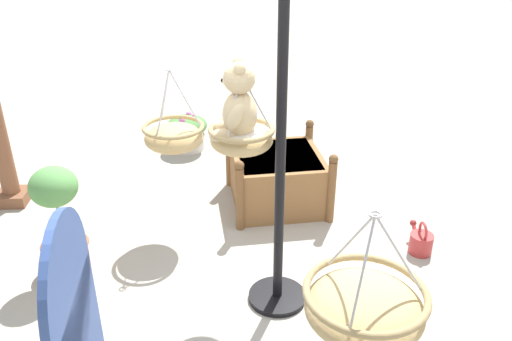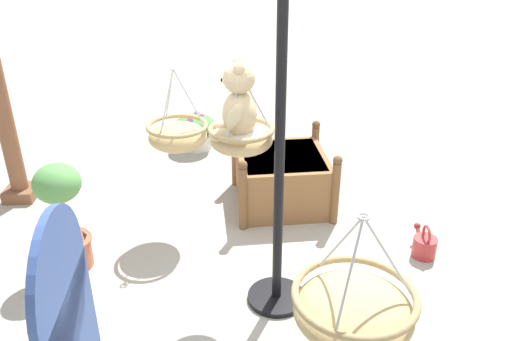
{
  "view_description": "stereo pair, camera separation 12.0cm",
  "coord_description": "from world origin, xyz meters",
  "px_view_note": "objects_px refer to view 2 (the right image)",
  "views": [
    {
      "loc": [
        -3.31,
        0.32,
        2.65
      ],
      "look_at": [
        -0.03,
        0.07,
        1.01
      ],
      "focal_mm": 36.24,
      "sensor_mm": 36.0,
      "label": 1
    },
    {
      "loc": [
        -3.32,
        0.2,
        2.65
      ],
      "look_at": [
        -0.03,
        0.07,
        1.01
      ],
      "focal_mm": 36.24,
      "sensor_mm": 36.0,
      "label": 2
    }
  ],
  "objects_px": {
    "hanging_basket_with_teddy": "(241,138)",
    "hanging_basket_right_low": "(178,135)",
    "watering_can": "(424,245)",
    "display_pole_central": "(278,211)",
    "hanging_basket_left_high": "(354,308)",
    "potted_plant_fern_front": "(63,217)",
    "display_sign_board": "(67,319)",
    "wooden_planter_box": "(282,177)",
    "potted_plant_flowering_red": "(195,130)",
    "teddy_bear": "(237,105)"
  },
  "relations": [
    {
      "from": "wooden_planter_box",
      "to": "watering_can",
      "type": "distance_m",
      "value": 1.51
    },
    {
      "from": "display_pole_central",
      "to": "watering_can",
      "type": "distance_m",
      "value": 1.56
    },
    {
      "from": "hanging_basket_right_low",
      "to": "potted_plant_flowering_red",
      "type": "bearing_deg",
      "value": -0.03
    },
    {
      "from": "display_pole_central",
      "to": "wooden_planter_box",
      "type": "bearing_deg",
      "value": -6.28
    },
    {
      "from": "display_pole_central",
      "to": "wooden_planter_box",
      "type": "distance_m",
      "value": 1.57
    },
    {
      "from": "teddy_bear",
      "to": "hanging_basket_right_low",
      "type": "height_order",
      "value": "teddy_bear"
    },
    {
      "from": "hanging_basket_left_high",
      "to": "hanging_basket_right_low",
      "type": "distance_m",
      "value": 2.56
    },
    {
      "from": "hanging_basket_with_teddy",
      "to": "hanging_basket_left_high",
      "type": "height_order",
      "value": "hanging_basket_with_teddy"
    },
    {
      "from": "hanging_basket_with_teddy",
      "to": "watering_can",
      "type": "distance_m",
      "value": 1.99
    },
    {
      "from": "teddy_bear",
      "to": "wooden_planter_box",
      "type": "distance_m",
      "value": 1.86
    },
    {
      "from": "hanging_basket_right_low",
      "to": "potted_plant_fern_front",
      "type": "xyz_separation_m",
      "value": [
        -0.58,
        0.89,
        -0.45
      ]
    },
    {
      "from": "display_pole_central",
      "to": "hanging_basket_with_teddy",
      "type": "height_order",
      "value": "display_pole_central"
    },
    {
      "from": "display_pole_central",
      "to": "display_sign_board",
      "type": "distance_m",
      "value": 1.58
    },
    {
      "from": "teddy_bear",
      "to": "potted_plant_flowering_red",
      "type": "height_order",
      "value": "teddy_bear"
    },
    {
      "from": "wooden_planter_box",
      "to": "display_sign_board",
      "type": "distance_m",
      "value": 2.94
    },
    {
      "from": "hanging_basket_right_low",
      "to": "teddy_bear",
      "type": "bearing_deg",
      "value": -150.64
    },
    {
      "from": "hanging_basket_right_low",
      "to": "potted_plant_flowering_red",
      "type": "distance_m",
      "value": 1.94
    },
    {
      "from": "display_pole_central",
      "to": "display_sign_board",
      "type": "height_order",
      "value": "display_pole_central"
    },
    {
      "from": "hanging_basket_right_low",
      "to": "display_sign_board",
      "type": "height_order",
      "value": "hanging_basket_right_low"
    },
    {
      "from": "display_sign_board",
      "to": "watering_can",
      "type": "xyz_separation_m",
      "value": [
        1.61,
        -2.45,
        -0.74
      ]
    },
    {
      "from": "hanging_basket_with_teddy",
      "to": "potted_plant_flowering_red",
      "type": "height_order",
      "value": "hanging_basket_with_teddy"
    },
    {
      "from": "display_pole_central",
      "to": "hanging_basket_right_low",
      "type": "relative_size",
      "value": 3.47
    },
    {
      "from": "hanging_basket_with_teddy",
      "to": "wooden_planter_box",
      "type": "distance_m",
      "value": 1.71
    },
    {
      "from": "teddy_bear",
      "to": "potted_plant_flowering_red",
      "type": "xyz_separation_m",
      "value": [
        2.74,
        0.52,
        -1.28
      ]
    },
    {
      "from": "hanging_basket_with_teddy",
      "to": "teddy_bear",
      "type": "distance_m",
      "value": 0.23
    },
    {
      "from": "teddy_bear",
      "to": "potted_plant_flowering_red",
      "type": "relative_size",
      "value": 1.1
    },
    {
      "from": "hanging_basket_right_low",
      "to": "potted_plant_flowering_red",
      "type": "xyz_separation_m",
      "value": [
        1.82,
        -0.0,
        -0.69
      ]
    },
    {
      "from": "hanging_basket_right_low",
      "to": "potted_plant_fern_front",
      "type": "distance_m",
      "value": 1.15
    },
    {
      "from": "teddy_bear",
      "to": "potted_plant_flowering_red",
      "type": "distance_m",
      "value": 3.06
    },
    {
      "from": "teddy_bear",
      "to": "hanging_basket_right_low",
      "type": "xyz_separation_m",
      "value": [
        0.92,
        0.52,
        -0.58
      ]
    },
    {
      "from": "display_sign_board",
      "to": "hanging_basket_with_teddy",
      "type": "bearing_deg",
      "value": -35.69
    },
    {
      "from": "hanging_basket_with_teddy",
      "to": "wooden_planter_box",
      "type": "height_order",
      "value": "hanging_basket_with_teddy"
    },
    {
      "from": "potted_plant_fern_front",
      "to": "display_sign_board",
      "type": "bearing_deg",
      "value": -161.27
    },
    {
      "from": "display_sign_board",
      "to": "potted_plant_flowering_red",
      "type": "bearing_deg",
      "value": -5.05
    },
    {
      "from": "display_pole_central",
      "to": "potted_plant_fern_front",
      "type": "xyz_separation_m",
      "value": [
        0.49,
        1.68,
        -0.3
      ]
    },
    {
      "from": "watering_can",
      "to": "hanging_basket_with_teddy",
      "type": "bearing_deg",
      "value": 103.13
    },
    {
      "from": "display_pole_central",
      "to": "teddy_bear",
      "type": "xyz_separation_m",
      "value": [
        0.15,
        0.27,
        0.73
      ]
    },
    {
      "from": "hanging_basket_left_high",
      "to": "hanging_basket_right_low",
      "type": "bearing_deg",
      "value": 23.74
    },
    {
      "from": "hanging_basket_left_high",
      "to": "display_sign_board",
      "type": "distance_m",
      "value": 1.41
    },
    {
      "from": "hanging_basket_with_teddy",
      "to": "potted_plant_flowering_red",
      "type": "distance_m",
      "value": 2.98
    },
    {
      "from": "display_pole_central",
      "to": "potted_plant_flowering_red",
      "type": "xyz_separation_m",
      "value": [
        2.89,
        0.79,
        -0.54
      ]
    },
    {
      "from": "potted_plant_flowering_red",
      "to": "watering_can",
      "type": "height_order",
      "value": "potted_plant_flowering_red"
    },
    {
      "from": "wooden_planter_box",
      "to": "display_sign_board",
      "type": "relative_size",
      "value": 0.71
    },
    {
      "from": "hanging_basket_with_teddy",
      "to": "hanging_basket_right_low",
      "type": "relative_size",
      "value": 0.77
    },
    {
      "from": "potted_plant_fern_front",
      "to": "watering_can",
      "type": "bearing_deg",
      "value": -89.51
    },
    {
      "from": "hanging_basket_with_teddy",
      "to": "wooden_planter_box",
      "type": "relative_size",
      "value": 0.54
    },
    {
      "from": "hanging_basket_right_low",
      "to": "watering_can",
      "type": "relative_size",
      "value": 2.06
    },
    {
      "from": "hanging_basket_with_teddy",
      "to": "teddy_bear",
      "type": "bearing_deg",
      "value": 90.0
    },
    {
      "from": "wooden_planter_box",
      "to": "display_sign_board",
      "type": "xyz_separation_m",
      "value": [
        -2.57,
        1.31,
        0.56
      ]
    },
    {
      "from": "hanging_basket_with_teddy",
      "to": "hanging_basket_left_high",
      "type": "xyz_separation_m",
      "value": [
        -1.43,
        -0.49,
        -0.26
      ]
    }
  ]
}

